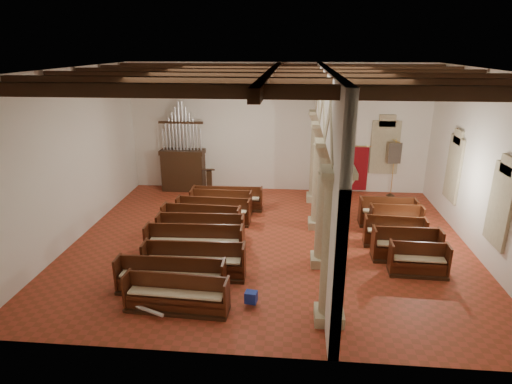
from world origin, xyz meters
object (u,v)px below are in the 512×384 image
object	(u,v)px
processional_banner	(392,179)
pipe_organ	(183,163)
lectern	(209,183)
aisle_pew_0	(418,264)
nave_pew_0	(177,299)

from	to	relation	value
processional_banner	pipe_organ	bearing A→B (deg)	165.70
pipe_organ	lectern	bearing A→B (deg)	-18.25
pipe_organ	aisle_pew_0	bearing A→B (deg)	-38.69
lectern	nave_pew_0	size ratio (longest dim) A/B	0.46
processional_banner	lectern	bearing A→B (deg)	168.65
lectern	nave_pew_0	xyz separation A→B (m)	(0.96, -9.46, -0.21)
processional_banner	aisle_pew_0	distance (m)	7.41
pipe_organ	lectern	distance (m)	1.64
pipe_organ	nave_pew_0	world-z (taller)	pipe_organ
nave_pew_0	pipe_organ	bearing A→B (deg)	106.01
pipe_organ	processional_banner	xyz separation A→B (m)	(9.88, -0.01, -0.53)
pipe_organ	nave_pew_0	xyz separation A→B (m)	(2.29, -9.90, -1.04)
lectern	aisle_pew_0	bearing A→B (deg)	-44.57
lectern	processional_banner	world-z (taller)	processional_banner
nave_pew_0	aisle_pew_0	bearing A→B (deg)	23.16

